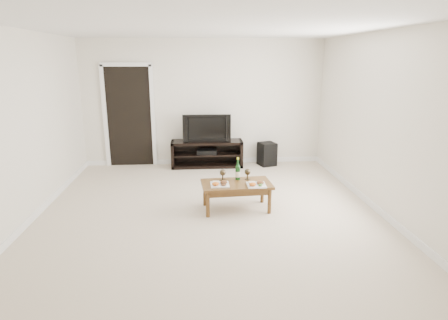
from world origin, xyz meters
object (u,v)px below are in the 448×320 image
(television, at_px, (207,127))
(coffee_table, at_px, (236,196))
(subwoofer, at_px, (267,154))
(media_console, at_px, (207,154))

(television, bearing_deg, coffee_table, -80.71)
(television, xyz_separation_m, subwoofer, (1.27, -0.00, -0.59))
(media_console, height_order, television, television)
(television, relative_size, subwoofer, 2.01)
(television, height_order, coffee_table, television)
(media_console, bearing_deg, coffee_table, -81.16)
(subwoofer, distance_m, coffee_table, 2.52)
(media_console, distance_m, subwoofer, 1.27)
(coffee_table, bearing_deg, subwoofer, 68.88)
(media_console, xyz_separation_m, subwoofer, (1.27, -0.00, -0.03))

